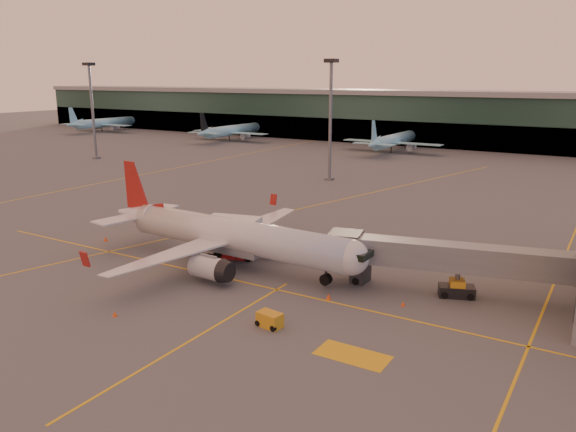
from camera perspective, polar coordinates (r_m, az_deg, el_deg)
The scene contains 16 objects.
ground at distance 59.08m, azimuth -7.92°, elevation -8.03°, with size 600.00×600.00×0.00m, color #4C4F54.
taxi_markings at distance 98.95m, azimuth 5.07°, elevation 1.09°, with size 100.12×173.00×0.01m.
terminal at distance 187.76m, azimuth 20.67°, elevation 9.07°, with size 400.00×20.00×17.60m.
mast_west_far at distance 162.89m, azimuth -19.30°, elevation 10.71°, with size 2.40×2.40×25.60m.
mast_west_near at distance 121.59m, azimuth 4.34°, elevation 10.58°, with size 2.40×2.40×25.60m.
distant_aircraft_row at distance 184.46m, azimuth 2.24°, elevation 7.13°, with size 225.00×34.00×13.00m.
main_airplane at distance 66.98m, azimuth -6.12°, elevation -2.00°, with size 37.22×33.48×11.24m.
jet_bridge at distance 59.83m, azimuth 18.35°, elevation -4.37°, with size 28.16×9.30×5.66m.
catering_truck at distance 70.21m, azimuth -5.44°, elevation -1.87°, with size 7.07×4.30×5.11m.
gpu_cart at distance 51.52m, azimuth -1.89°, elevation -10.50°, with size 2.49×1.70×1.36m.
pushback_tug at distance 60.61m, azimuth 16.77°, elevation -7.17°, with size 4.03×3.08×1.84m.
cone_nose at distance 57.12m, azimuth 11.61°, elevation -8.73°, with size 0.38×0.38×0.48m.
cone_tail at distance 81.18m, azimuth -18.03°, elevation -2.22°, with size 0.50×0.50×0.64m.
cone_wing_right at distance 56.13m, azimuth -17.20°, elevation -9.47°, with size 0.43×0.43×0.55m.
cone_wing_left at distance 80.87m, azimuth 1.32°, elevation -1.61°, with size 0.43×0.43×0.54m.
cone_fwd at distance 57.66m, azimuth 4.14°, elevation -8.16°, with size 0.50×0.50×0.63m.
Camera 1 is at (35.00, -42.20, 22.02)m, focal length 35.00 mm.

